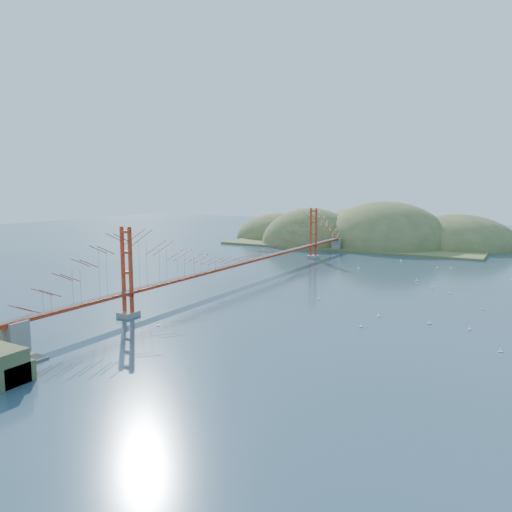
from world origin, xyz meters
The scene contains 20 objects.
ground centered at (0.00, 0.00, 0.00)m, with size 320.00×320.00×0.00m, color #294053.
bridge centered at (0.00, 0.18, 7.01)m, with size 2.20×94.40×12.00m.
fort centered at (0.40, -47.80, 0.67)m, with size 3.70×2.30×1.75m.
far_headlands centered at (2.21, 68.52, 0.00)m, with size 84.00×58.00×25.00m.
sailboat_1 centered at (33.74, 5.42, 0.16)m, with size 0.68×0.68×0.73m.
sailboat_0 centered at (27.50, -19.71, 0.15)m, with size 0.52×0.57×0.65m.
sailboat_14 centered at (34.38, -14.31, 0.16)m, with size 0.70×0.70×0.73m.
sailboat_13 centered at (42.67, -21.54, 0.14)m, with size 0.53×0.53×0.60m.
sailboat_2 centered at (39.30, -3.31, 0.14)m, with size 0.50×0.40×0.59m.
sailboat_12 centered at (18.90, 35.63, 0.15)m, with size 0.59×0.59×0.66m.
sailboat_4 centered at (30.44, 8.60, 0.15)m, with size 0.66×0.66×0.69m.
sailboat_15 centered at (41.72, 22.94, 0.14)m, with size 0.57×0.57×0.62m.
sailboat_8 centered at (26.98, 13.31, 0.14)m, with size 0.60×0.60×0.63m.
sailboat_7 centered at (30.21, 30.73, 0.15)m, with size 0.60×0.52×0.69m.
sailboat_10 centered at (6.00, -31.26, 0.14)m, with size 0.52×0.52×0.59m.
sailboat_6 centered at (27.90, -13.82, 0.16)m, with size 0.63×0.64×0.72m.
sailboat_16 centered at (13.72, 21.46, 0.14)m, with size 0.59×0.59×0.62m.
sailboat_5 centered at (38.92, -14.50, 0.15)m, with size 0.48×0.56×0.64m.
sailboat_extra_0 centered at (17.46, -8.63, 0.15)m, with size 0.56×0.47×0.65m.
sailboat_extra_1 centered at (27.69, 29.82, 0.14)m, with size 0.55×0.55×0.58m.
Camera 1 is at (45.20, -76.18, 16.76)m, focal length 35.00 mm.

